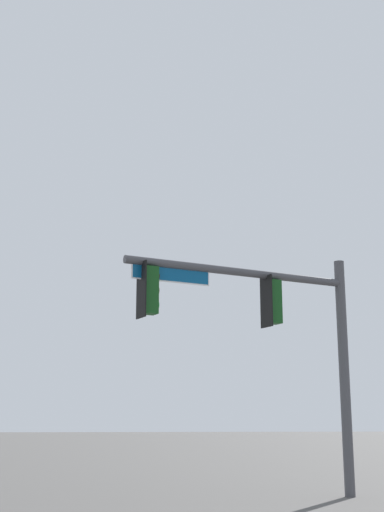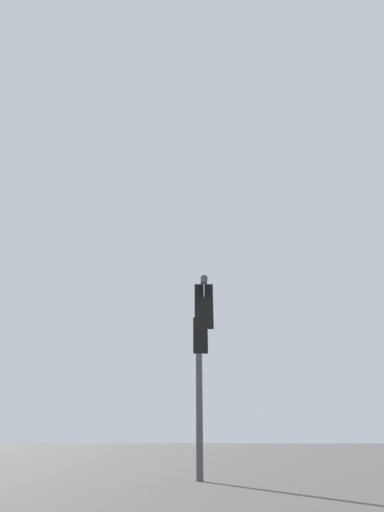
% 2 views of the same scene
% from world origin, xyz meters
% --- Properties ---
extents(signal_pole_near, '(6.15, 1.76, 6.02)m').
position_xyz_m(signal_pole_near, '(-6.06, -7.89, 4.20)').
color(signal_pole_near, '#47474C').
rests_on(signal_pole_near, ground_plane).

